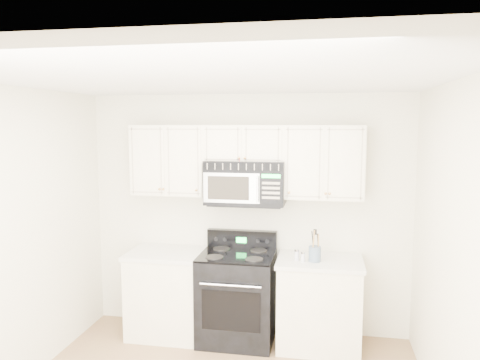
# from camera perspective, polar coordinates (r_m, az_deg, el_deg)

# --- Properties ---
(room) EXTENTS (3.51, 3.51, 2.61)m
(room) POSITION_cam_1_polar(r_m,az_deg,el_deg) (3.48, -3.92, -9.55)
(room) COLOR olive
(room) RESTS_ON ground
(base_cabinet_left) EXTENTS (0.86, 0.65, 0.92)m
(base_cabinet_left) POSITION_cam_1_polar(r_m,az_deg,el_deg) (5.29, -8.53, -13.77)
(base_cabinet_left) COLOR #F4EACE
(base_cabinet_left) RESTS_ON ground
(base_cabinet_right) EXTENTS (0.86, 0.65, 0.92)m
(base_cabinet_right) POSITION_cam_1_polar(r_m,az_deg,el_deg) (5.03, 9.61, -14.90)
(base_cabinet_right) COLOR #F4EACE
(base_cabinet_right) RESTS_ON ground
(range) EXTENTS (0.77, 0.70, 1.12)m
(range) POSITION_cam_1_polar(r_m,az_deg,el_deg) (5.08, -0.34, -13.89)
(range) COLOR black
(range) RESTS_ON ground
(upper_cabinets) EXTENTS (2.44, 0.37, 0.75)m
(upper_cabinets) POSITION_cam_1_polar(r_m,az_deg,el_deg) (4.90, 0.60, 2.78)
(upper_cabinets) COLOR #F4EACE
(upper_cabinets) RESTS_ON ground
(microwave) EXTENTS (0.82, 0.46, 0.46)m
(microwave) POSITION_cam_1_polar(r_m,az_deg,el_deg) (4.88, 0.71, -0.25)
(microwave) COLOR black
(microwave) RESTS_ON ground
(utensil_crock) EXTENTS (0.12, 0.12, 0.32)m
(utensil_crock) POSITION_cam_1_polar(r_m,az_deg,el_deg) (4.77, 9.10, -8.80)
(utensil_crock) COLOR slate
(utensil_crock) RESTS_ON base_cabinet_right
(shaker_salt) EXTENTS (0.05, 0.05, 0.11)m
(shaker_salt) POSITION_cam_1_polar(r_m,az_deg,el_deg) (4.78, 6.94, -9.04)
(shaker_salt) COLOR silver
(shaker_salt) RESTS_ON base_cabinet_right
(shaker_pepper) EXTENTS (0.04, 0.04, 0.10)m
(shaker_pepper) POSITION_cam_1_polar(r_m,az_deg,el_deg) (4.74, 7.67, -9.27)
(shaker_pepper) COLOR silver
(shaker_pepper) RESTS_ON base_cabinet_right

